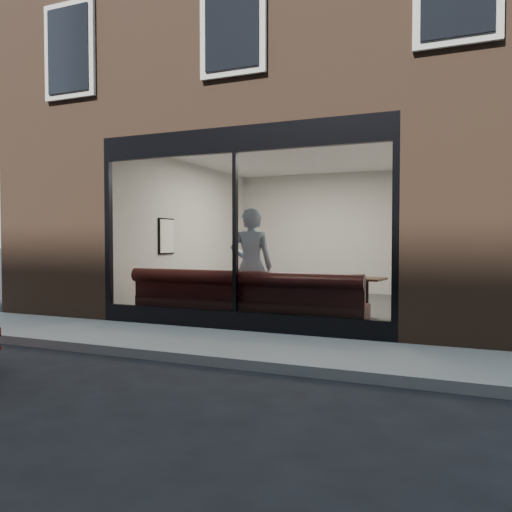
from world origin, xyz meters
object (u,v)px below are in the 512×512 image
at_px(banquette, 246,313).
at_px(cafe_table_right, 366,279).
at_px(cafe_table_left, 192,276).
at_px(cafe_chair_left, 247,301).
at_px(person, 251,266).

height_order(banquette, cafe_table_right, cafe_table_right).
xyz_separation_m(cafe_table_left, cafe_table_right, (3.25, 0.47, 0.00)).
distance_m(cafe_table_left, cafe_table_right, 3.29).
height_order(banquette, cafe_chair_left, banquette).
bearing_deg(cafe_table_right, cafe_table_left, -171.76).
bearing_deg(cafe_table_right, cafe_chair_left, -179.81).
bearing_deg(cafe_table_right, person, -146.44).
height_order(cafe_table_left, cafe_chair_left, cafe_table_left).
bearing_deg(banquette, cafe_chair_left, 112.78).
bearing_deg(cafe_chair_left, person, 101.56).
xyz_separation_m(banquette, cafe_chair_left, (-0.56, 1.33, 0.01)).
height_order(person, cafe_table_left, person).
bearing_deg(banquette, cafe_table_right, 37.54).
height_order(person, cafe_chair_left, person).
bearing_deg(cafe_chair_left, cafe_table_left, 10.77).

